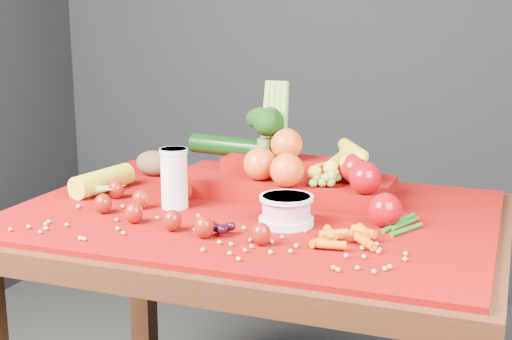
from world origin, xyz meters
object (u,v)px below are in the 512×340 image
(table, at_px, (253,255))
(milk_glass, at_px, (174,176))
(yogurt_bowl, at_px, (286,209))
(produce_mound, at_px, (290,170))

(table, bearing_deg, milk_glass, -165.96)
(milk_glass, bearing_deg, yogurt_bowl, -7.39)
(milk_glass, distance_m, produce_mound, 0.29)
(produce_mound, bearing_deg, yogurt_bowl, -73.90)
(milk_glass, relative_size, produce_mound, 0.23)
(yogurt_bowl, bearing_deg, produce_mound, 106.10)
(milk_glass, height_order, produce_mound, produce_mound)
(milk_glass, distance_m, yogurt_bowl, 0.28)
(yogurt_bowl, distance_m, produce_mound, 0.25)
(milk_glass, bearing_deg, table, 14.04)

